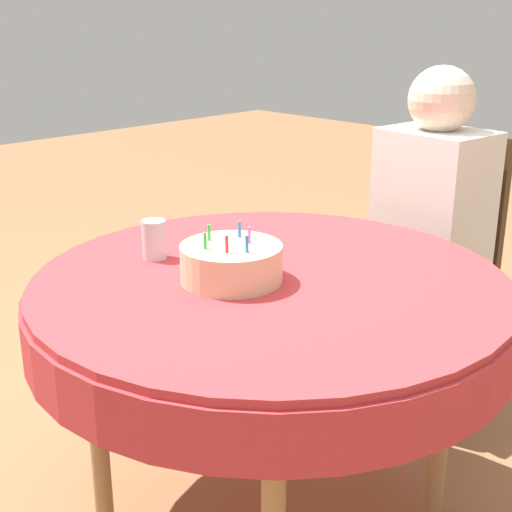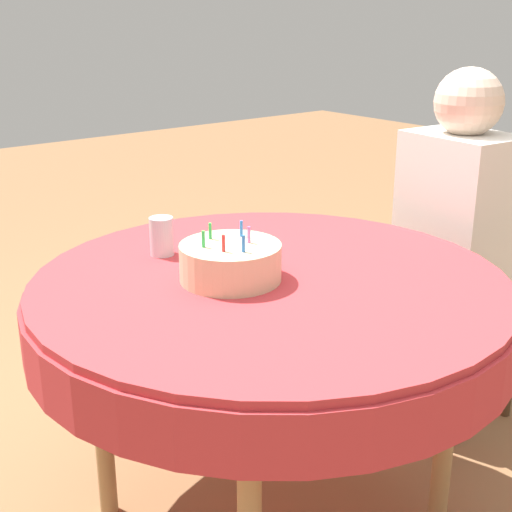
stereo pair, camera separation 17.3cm
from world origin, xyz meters
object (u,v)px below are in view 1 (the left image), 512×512
at_px(drinking_glass, 154,239).
at_px(birthday_cake, 231,263).
at_px(chair, 440,262).
at_px(person, 428,209).

bearing_deg(drinking_glass, birthday_cake, 6.61).
height_order(birthday_cake, drinking_glass, birthday_cake).
bearing_deg(chair, birthday_cake, -83.42).
bearing_deg(chair, person, -90.00).
height_order(chair, person, person).
relative_size(chair, person, 0.81).
distance_m(birthday_cake, drinking_glass, 0.26).
relative_size(chair, drinking_glass, 9.34).
bearing_deg(drinking_glass, chair, 77.18).
xyz_separation_m(birthday_cake, drinking_glass, (-0.26, -0.03, 0.01)).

